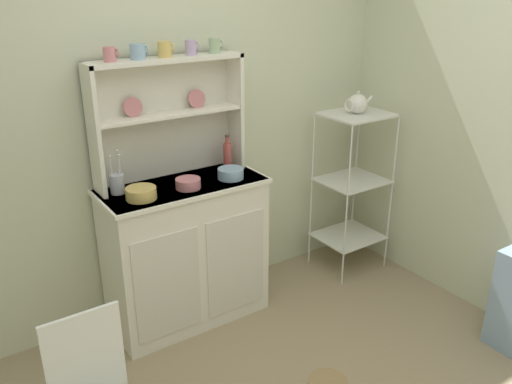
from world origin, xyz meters
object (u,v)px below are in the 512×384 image
at_px(cup_rose_0, 110,54).
at_px(jam_bottle, 227,155).
at_px(utensil_jar, 117,183).
at_px(bowl_mixing_large, 141,193).
at_px(hutch_shelf_unit, 166,109).
at_px(porcelain_teapot, 357,104).
at_px(hutch_cabinet, 186,251).
at_px(bakers_rack, 352,177).

bearing_deg(cup_rose_0, jam_bottle, -3.06).
bearing_deg(utensil_jar, bowl_mixing_large, -63.43).
bearing_deg(hutch_shelf_unit, bowl_mixing_large, -140.28).
height_order(cup_rose_0, jam_bottle, cup_rose_0).
bearing_deg(jam_bottle, cup_rose_0, 176.94).
relative_size(utensil_jar, porcelain_teapot, 1.10).
xyz_separation_m(cup_rose_0, jam_bottle, (0.67, -0.04, -0.66)).
xyz_separation_m(hutch_shelf_unit, utensil_jar, (-0.36, -0.09, -0.35)).
bearing_deg(hutch_shelf_unit, cup_rose_0, -172.56).
relative_size(cup_rose_0, bowl_mixing_large, 0.47).
distance_m(jam_bottle, utensil_jar, 0.72).
xyz_separation_m(hutch_cabinet, cup_rose_0, (-0.31, 0.12, 1.19)).
distance_m(cup_rose_0, utensil_jar, 0.69).
distance_m(hutch_shelf_unit, cup_rose_0, 0.46).
bearing_deg(bowl_mixing_large, hutch_shelf_unit, 39.72).
bearing_deg(jam_bottle, bakers_rack, -9.92).
relative_size(bakers_rack, jam_bottle, 5.35).
bearing_deg(porcelain_teapot, hutch_cabinet, 176.58).
distance_m(hutch_cabinet, hutch_shelf_unit, 0.87).
xyz_separation_m(hutch_shelf_unit, cup_rose_0, (-0.31, -0.04, 0.34)).
xyz_separation_m(hutch_shelf_unit, jam_bottle, (0.36, -0.08, -0.32)).
relative_size(hutch_shelf_unit, bowl_mixing_large, 5.47).
relative_size(bakers_rack, cup_rose_0, 14.94).
bearing_deg(jam_bottle, hutch_shelf_unit, 167.95).
bearing_deg(hutch_cabinet, hutch_shelf_unit, 90.00).
xyz_separation_m(bowl_mixing_large, utensil_jar, (-0.08, 0.15, 0.03)).
height_order(cup_rose_0, porcelain_teapot, cup_rose_0).
height_order(hutch_shelf_unit, bakers_rack, hutch_shelf_unit).
bearing_deg(bowl_mixing_large, utensil_jar, 116.57).
xyz_separation_m(bakers_rack, utensil_jar, (-1.66, 0.16, 0.26)).
bearing_deg(bakers_rack, hutch_shelf_unit, 169.49).
height_order(jam_bottle, utensil_jar, utensil_jar).
bearing_deg(cup_rose_0, hutch_cabinet, -21.31).
bearing_deg(cup_rose_0, utensil_jar, -136.48).
relative_size(hutch_cabinet, bowl_mixing_large, 5.88).
xyz_separation_m(hutch_cabinet, utensil_jar, (-0.36, 0.08, 0.50)).
height_order(bakers_rack, jam_bottle, bakers_rack).
distance_m(bakers_rack, utensil_jar, 1.69).
height_order(hutch_cabinet, utensil_jar, utensil_jar).
xyz_separation_m(bowl_mixing_large, porcelain_teapot, (1.58, -0.00, 0.30)).
xyz_separation_m(jam_bottle, porcelain_teapot, (0.94, -0.16, 0.24)).
bearing_deg(bowl_mixing_large, cup_rose_0, 98.40).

